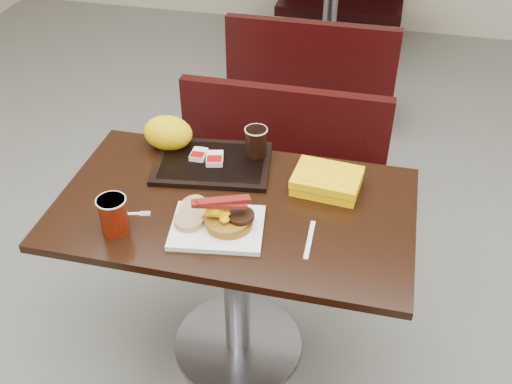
% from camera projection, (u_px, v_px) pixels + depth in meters
% --- Properties ---
extents(floor, '(6.00, 7.00, 0.01)m').
position_uv_depth(floor, '(238.00, 346.00, 2.48)').
color(floor, slate).
rests_on(floor, ground).
extents(table_near, '(1.20, 0.70, 0.75)m').
position_uv_depth(table_near, '(237.00, 282.00, 2.25)').
color(table_near, black).
rests_on(table_near, floor).
extents(bench_near_n, '(1.00, 0.46, 0.72)m').
position_uv_depth(bench_near_n, '(275.00, 178.00, 2.80)').
color(bench_near_n, black).
rests_on(bench_near_n, floor).
extents(table_far, '(1.20, 0.70, 0.75)m').
position_uv_depth(table_far, '(329.00, 22.00, 4.26)').
color(table_far, black).
rests_on(table_far, floor).
extents(bench_far_s, '(1.00, 0.46, 0.72)m').
position_uv_depth(bench_far_s, '(314.00, 67.00, 3.73)').
color(bench_far_s, black).
rests_on(bench_far_s, floor).
extents(platter, '(0.32, 0.27, 0.02)m').
position_uv_depth(platter, '(217.00, 228.00, 1.92)').
color(platter, white).
rests_on(platter, table_near).
extents(pancake_stack, '(0.17, 0.17, 0.03)m').
position_uv_depth(pancake_stack, '(229.00, 221.00, 1.90)').
color(pancake_stack, olive).
rests_on(pancake_stack, platter).
extents(sausage_patty, '(0.11, 0.11, 0.01)m').
position_uv_depth(sausage_patty, '(241.00, 216.00, 1.89)').
color(sausage_patty, black).
rests_on(sausage_patty, pancake_stack).
extents(scrambled_eggs, '(0.11, 0.10, 0.05)m').
position_uv_depth(scrambled_eggs, '(215.00, 211.00, 1.88)').
color(scrambled_eggs, yellow).
rests_on(scrambled_eggs, pancake_stack).
extents(bacon_strips, '(0.19, 0.13, 0.01)m').
position_uv_depth(bacon_strips, '(219.00, 203.00, 1.86)').
color(bacon_strips, '#440504').
rests_on(bacon_strips, scrambled_eggs).
extents(muffin_bottom, '(0.12, 0.12, 0.02)m').
position_uv_depth(muffin_bottom, '(189.00, 221.00, 1.91)').
color(muffin_bottom, tan).
rests_on(muffin_bottom, platter).
extents(muffin_top, '(0.12, 0.12, 0.06)m').
position_uv_depth(muffin_top, '(194.00, 209.00, 1.94)').
color(muffin_top, tan).
rests_on(muffin_top, platter).
extents(coffee_cup_near, '(0.11, 0.11, 0.12)m').
position_uv_depth(coffee_cup_near, '(114.00, 215.00, 1.88)').
color(coffee_cup_near, '#8D1405').
rests_on(coffee_cup_near, table_near).
extents(fork, '(0.12, 0.05, 0.00)m').
position_uv_depth(fork, '(127.00, 214.00, 1.98)').
color(fork, white).
rests_on(fork, table_near).
extents(knife, '(0.02, 0.18, 0.00)m').
position_uv_depth(knife, '(310.00, 240.00, 1.88)').
color(knife, white).
rests_on(knife, table_near).
extents(condiment_syrup, '(0.04, 0.04, 0.01)m').
position_uv_depth(condiment_syrup, '(204.00, 181.00, 2.12)').
color(condiment_syrup, '#B96407').
rests_on(condiment_syrup, table_near).
extents(condiment_ketchup, '(0.05, 0.04, 0.01)m').
position_uv_depth(condiment_ketchup, '(252.00, 185.00, 2.10)').
color(condiment_ketchup, '#8C0504').
rests_on(condiment_ketchup, table_near).
extents(tray, '(0.45, 0.35, 0.02)m').
position_uv_depth(tray, '(213.00, 163.00, 2.20)').
color(tray, black).
rests_on(tray, table_near).
extents(hashbrown_sleeve_left, '(0.05, 0.07, 0.02)m').
position_uv_depth(hashbrown_sleeve_left, '(199.00, 154.00, 2.21)').
color(hashbrown_sleeve_left, silver).
rests_on(hashbrown_sleeve_left, tray).
extents(hashbrown_sleeve_right, '(0.08, 0.09, 0.02)m').
position_uv_depth(hashbrown_sleeve_right, '(215.00, 159.00, 2.19)').
color(hashbrown_sleeve_right, silver).
rests_on(hashbrown_sleeve_right, tray).
extents(coffee_cup_far, '(0.09, 0.09, 0.11)m').
position_uv_depth(coffee_cup_far, '(256.00, 142.00, 2.19)').
color(coffee_cup_far, black).
rests_on(coffee_cup_far, tray).
extents(clamshell, '(0.24, 0.19, 0.06)m').
position_uv_depth(clamshell, '(327.00, 181.00, 2.08)').
color(clamshell, '#FDBA04').
rests_on(clamshell, table_near).
extents(paper_bag, '(0.21, 0.18, 0.13)m').
position_uv_depth(paper_bag, '(168.00, 133.00, 2.26)').
color(paper_bag, '#FDB308').
rests_on(paper_bag, table_near).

